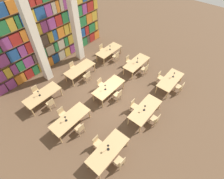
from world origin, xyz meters
TOP-DOWN VIEW (x-y plane):
  - ground_plane at (0.00, 0.00)m, footprint 40.00×40.00m
  - bookshelf_bank at (0.00, 5.58)m, footprint 9.97×0.35m
  - pillar_left at (-1.61, 4.55)m, footprint 0.49×0.49m
  - pillar_center at (1.61, 4.55)m, footprint 0.49×0.49m
  - reading_table_0 at (-3.25, -2.75)m, footprint 2.31×0.96m
  - chair_0 at (-3.22, -3.52)m, footprint 0.42×0.40m
  - chair_1 at (-3.22, -1.99)m, footprint 0.42×0.40m
  - desk_lamp_0 at (-3.21, -2.74)m, footprint 0.14×0.14m
  - reading_table_1 at (0.02, -2.81)m, footprint 2.31×0.96m
  - chair_2 at (-0.02, -3.57)m, footprint 0.42×0.40m
  - chair_3 at (-0.02, -2.04)m, footprint 0.42×0.40m
  - desk_lamp_1 at (-0.10, -2.79)m, footprint 0.14×0.14m
  - reading_table_2 at (3.22, -2.77)m, footprint 2.31×0.96m
  - chair_4 at (3.26, -3.53)m, footprint 0.42×0.40m
  - chair_5 at (3.26, -2.01)m, footprint 0.42×0.40m
  - desk_lamp_2 at (3.58, -2.78)m, footprint 0.14×0.14m
  - reading_table_3 at (-3.24, 0.07)m, footprint 2.31×0.96m
  - chair_6 at (-3.23, -0.70)m, footprint 0.42×0.40m
  - chair_7 at (-3.23, 0.83)m, footprint 0.42×0.40m
  - desk_lamp_3 at (-3.47, 0.11)m, footprint 0.14×0.14m
  - reading_table_4 at (-0.00, -0.00)m, footprint 2.31×0.96m
  - chair_8 at (0.04, -0.77)m, footprint 0.42×0.40m
  - chair_9 at (0.04, 0.76)m, footprint 0.42×0.40m
  - desk_lamp_4 at (-0.32, 0.01)m, footprint 0.14×0.14m
  - reading_table_5 at (3.28, 0.06)m, footprint 2.31×0.96m
  - chair_10 at (3.30, -0.70)m, footprint 0.42×0.40m
  - chair_11 at (3.30, 0.82)m, footprint 0.42×0.40m
  - desk_lamp_5 at (3.30, 0.02)m, footprint 0.14×0.14m
  - reading_table_6 at (-3.20, 2.76)m, footprint 2.31×0.96m
  - chair_12 at (-3.20, 2.00)m, footprint 0.42×0.40m
  - chair_13 at (-3.20, 3.53)m, footprint 0.42×0.40m
  - desk_lamp_6 at (-3.34, 2.81)m, footprint 0.14×0.14m
  - reading_table_7 at (0.04, 2.81)m, footprint 2.31×0.96m
  - chair_14 at (-0.00, 2.05)m, footprint 0.42×0.40m
  - chair_15 at (-0.00, 3.57)m, footprint 0.42×0.40m
  - reading_table_8 at (3.15, 2.70)m, footprint 2.31×0.96m
  - chair_16 at (3.14, 1.94)m, footprint 0.42×0.40m
  - chair_17 at (3.14, 3.46)m, footprint 0.42×0.40m
  - desk_lamp_7 at (3.23, 2.66)m, footprint 0.14×0.14m

SIDE VIEW (x-z plane):
  - ground_plane at x=0.00m, z-range 0.00..0.00m
  - chair_0 at x=-3.22m, z-range 0.04..0.92m
  - chair_1 at x=-3.22m, z-range 0.04..0.92m
  - chair_2 at x=-0.02m, z-range 0.04..0.92m
  - chair_3 at x=-0.02m, z-range 0.04..0.92m
  - chair_4 at x=3.26m, z-range 0.04..0.92m
  - chair_5 at x=3.26m, z-range 0.04..0.92m
  - chair_6 at x=-3.23m, z-range 0.04..0.92m
  - chair_7 at x=-3.23m, z-range 0.04..0.92m
  - chair_8 at x=0.04m, z-range 0.04..0.92m
  - chair_9 at x=0.04m, z-range 0.04..0.92m
  - chair_10 at x=3.30m, z-range 0.04..0.92m
  - chair_11 at x=3.30m, z-range 0.04..0.92m
  - chair_12 at x=-3.20m, z-range 0.04..0.92m
  - chair_13 at x=-3.20m, z-range 0.04..0.92m
  - chair_14 at x=0.00m, z-range 0.04..0.92m
  - chair_15 at x=0.00m, z-range 0.04..0.92m
  - chair_16 at x=3.14m, z-range 0.04..0.92m
  - chair_17 at x=3.14m, z-range 0.04..0.92m
  - reading_table_0 at x=-3.25m, z-range 0.30..1.05m
  - reading_table_1 at x=0.02m, z-range 0.30..1.05m
  - reading_table_2 at x=3.22m, z-range 0.30..1.05m
  - reading_table_3 at x=-3.24m, z-range 0.30..1.05m
  - reading_table_4 at x=0.00m, z-range 0.30..1.05m
  - reading_table_5 at x=3.28m, z-range 0.30..1.05m
  - reading_table_6 at x=-3.20m, z-range 0.30..1.05m
  - reading_table_7 at x=0.04m, z-range 0.30..1.05m
  - reading_table_8 at x=3.15m, z-range 0.30..1.05m
  - desk_lamp_2 at x=3.58m, z-range 0.81..1.22m
  - desk_lamp_3 at x=-3.47m, z-range 0.81..1.22m
  - desk_lamp_7 at x=3.23m, z-range 0.81..1.23m
  - desk_lamp_4 at x=-0.32m, z-range 0.82..1.26m
  - desk_lamp_6 at x=-3.34m, z-range 0.82..1.27m
  - desk_lamp_5 at x=3.30m, z-range 0.82..1.27m
  - desk_lamp_1 at x=-0.10m, z-range 0.82..1.28m
  - desk_lamp_0 at x=-3.21m, z-range 0.83..1.31m
  - bookshelf_bank at x=0.00m, z-range -0.07..5.43m
  - pillar_left at x=-1.61m, z-range 0.00..6.00m
  - pillar_center at x=1.61m, z-range 0.00..6.00m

